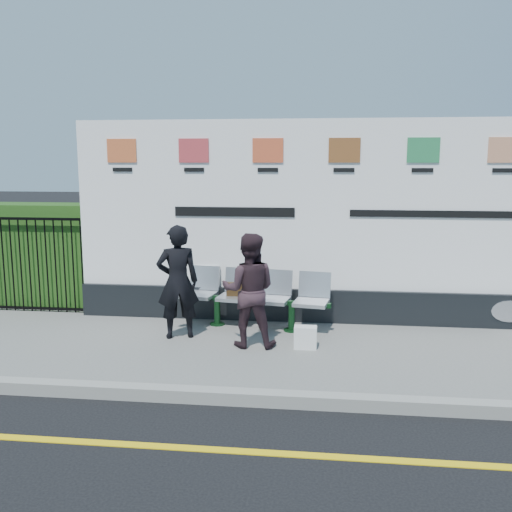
{
  "coord_description": "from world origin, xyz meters",
  "views": [
    {
      "loc": [
        0.22,
        -4.6,
        2.53
      ],
      "look_at": [
        -0.67,
        2.94,
        1.25
      ],
      "focal_mm": 40.0,
      "sensor_mm": 36.0,
      "label": 1
    }
  ],
  "objects_px": {
    "bench": "(254,312)",
    "woman_right": "(249,290)",
    "billboard": "(342,236)",
    "woman_left": "(178,282)"
  },
  "relations": [
    {
      "from": "bench",
      "to": "woman_right",
      "type": "height_order",
      "value": "woman_right"
    },
    {
      "from": "billboard",
      "to": "woman_left",
      "type": "relative_size",
      "value": 5.13
    },
    {
      "from": "billboard",
      "to": "woman_left",
      "type": "bearing_deg",
      "value": -154.54
    },
    {
      "from": "billboard",
      "to": "woman_right",
      "type": "relative_size",
      "value": 5.36
    },
    {
      "from": "billboard",
      "to": "woman_right",
      "type": "distance_m",
      "value": 1.87
    },
    {
      "from": "bench",
      "to": "woman_right",
      "type": "xyz_separation_m",
      "value": [
        0.04,
        -0.81,
        0.52
      ]
    },
    {
      "from": "billboard",
      "to": "woman_right",
      "type": "bearing_deg",
      "value": -132.96
    },
    {
      "from": "billboard",
      "to": "woman_left",
      "type": "distance_m",
      "value": 2.52
    },
    {
      "from": "billboard",
      "to": "bench",
      "type": "relative_size",
      "value": 3.72
    },
    {
      "from": "bench",
      "to": "woman_left",
      "type": "height_order",
      "value": "woman_left"
    }
  ]
}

